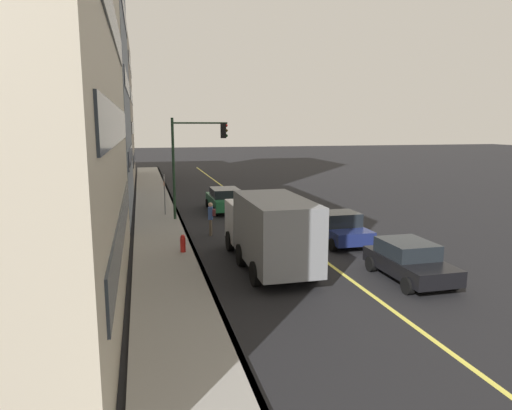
{
  "coord_description": "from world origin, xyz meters",
  "views": [
    {
      "loc": [
        -23.74,
        7.44,
        5.69
      ],
      "look_at": [
        -1.81,
        1.97,
        1.8
      ],
      "focal_mm": 32.38,
      "sensor_mm": 36.0,
      "label": 1
    }
  ],
  "objects_px": {
    "truck_gray": "(269,229)",
    "fire_hydrant": "(183,245)",
    "pedestrian_with_backpack": "(211,216)",
    "traffic_light_mast": "(193,152)",
    "car_navy": "(340,228)",
    "car_green": "(225,199)",
    "street_sign_post": "(164,192)",
    "car_black": "(409,260)"
  },
  "relations": [
    {
      "from": "car_navy",
      "to": "street_sign_post",
      "type": "relative_size",
      "value": 1.42
    },
    {
      "from": "car_navy",
      "to": "fire_hydrant",
      "type": "height_order",
      "value": "car_navy"
    },
    {
      "from": "car_black",
      "to": "traffic_light_mast",
      "type": "relative_size",
      "value": 0.64
    },
    {
      "from": "car_black",
      "to": "fire_hydrant",
      "type": "xyz_separation_m",
      "value": [
        5.35,
        7.9,
        -0.28
      ]
    },
    {
      "from": "pedestrian_with_backpack",
      "to": "fire_hydrant",
      "type": "bearing_deg",
      "value": 152.78
    },
    {
      "from": "traffic_light_mast",
      "to": "street_sign_post",
      "type": "bearing_deg",
      "value": 48.02
    },
    {
      "from": "car_green",
      "to": "truck_gray",
      "type": "height_order",
      "value": "truck_gray"
    },
    {
      "from": "traffic_light_mast",
      "to": "fire_hydrant",
      "type": "height_order",
      "value": "traffic_light_mast"
    },
    {
      "from": "truck_gray",
      "to": "pedestrian_with_backpack",
      "type": "distance_m",
      "value": 6.21
    },
    {
      "from": "car_green",
      "to": "truck_gray",
      "type": "xyz_separation_m",
      "value": [
        -12.78,
        0.46,
        0.78
      ]
    },
    {
      "from": "truck_gray",
      "to": "fire_hydrant",
      "type": "bearing_deg",
      "value": 52.1
    },
    {
      "from": "fire_hydrant",
      "to": "car_black",
      "type": "bearing_deg",
      "value": -124.1
    },
    {
      "from": "pedestrian_with_backpack",
      "to": "street_sign_post",
      "type": "xyz_separation_m",
      "value": [
        5.64,
        2.08,
        0.56
      ]
    },
    {
      "from": "car_black",
      "to": "truck_gray",
      "type": "height_order",
      "value": "truck_gray"
    },
    {
      "from": "fire_hydrant",
      "to": "street_sign_post",
      "type": "bearing_deg",
      "value": 1.92
    },
    {
      "from": "car_navy",
      "to": "fire_hydrant",
      "type": "relative_size",
      "value": 4.04
    },
    {
      "from": "car_navy",
      "to": "traffic_light_mast",
      "type": "distance_m",
      "value": 10.19
    },
    {
      "from": "street_sign_post",
      "to": "truck_gray",
      "type": "bearing_deg",
      "value": -162.92
    },
    {
      "from": "traffic_light_mast",
      "to": "fire_hydrant",
      "type": "distance_m",
      "value": 8.54
    },
    {
      "from": "car_navy",
      "to": "traffic_light_mast",
      "type": "relative_size",
      "value": 0.62
    },
    {
      "from": "car_green",
      "to": "pedestrian_with_backpack",
      "type": "xyz_separation_m",
      "value": [
        -6.78,
        1.95,
        0.22
      ]
    },
    {
      "from": "car_navy",
      "to": "fire_hydrant",
      "type": "bearing_deg",
      "value": 92.06
    },
    {
      "from": "car_navy",
      "to": "traffic_light_mast",
      "type": "bearing_deg",
      "value": 40.58
    },
    {
      "from": "street_sign_post",
      "to": "car_black",
      "type": "bearing_deg",
      "value": -150.41
    },
    {
      "from": "street_sign_post",
      "to": "fire_hydrant",
      "type": "bearing_deg",
      "value": -178.08
    },
    {
      "from": "traffic_light_mast",
      "to": "car_green",
      "type": "bearing_deg",
      "value": -41.23
    },
    {
      "from": "truck_gray",
      "to": "street_sign_post",
      "type": "xyz_separation_m",
      "value": [
        11.64,
        3.58,
        0.0
      ]
    },
    {
      "from": "street_sign_post",
      "to": "fire_hydrant",
      "type": "distance_m",
      "value": 9.17
    },
    {
      "from": "car_black",
      "to": "pedestrian_with_backpack",
      "type": "relative_size",
      "value": 2.26
    },
    {
      "from": "pedestrian_with_backpack",
      "to": "street_sign_post",
      "type": "distance_m",
      "value": 6.03
    },
    {
      "from": "car_black",
      "to": "traffic_light_mast",
      "type": "distance_m",
      "value": 14.86
    },
    {
      "from": "street_sign_post",
      "to": "pedestrian_with_backpack",
      "type": "bearing_deg",
      "value": -159.71
    },
    {
      "from": "pedestrian_with_backpack",
      "to": "fire_hydrant",
      "type": "xyz_separation_m",
      "value": [
        -3.46,
        1.78,
        -0.56
      ]
    },
    {
      "from": "car_green",
      "to": "pedestrian_with_backpack",
      "type": "distance_m",
      "value": 7.06
    },
    {
      "from": "pedestrian_with_backpack",
      "to": "traffic_light_mast",
      "type": "bearing_deg",
      "value": 5.4
    },
    {
      "from": "car_black",
      "to": "truck_gray",
      "type": "bearing_deg",
      "value": 58.81
    },
    {
      "from": "traffic_light_mast",
      "to": "pedestrian_with_backpack",
      "type": "bearing_deg",
      "value": -174.6
    },
    {
      "from": "truck_gray",
      "to": "pedestrian_with_backpack",
      "type": "xyz_separation_m",
      "value": [
        6.0,
        1.49,
        -0.56
      ]
    },
    {
      "from": "fire_hydrant",
      "to": "car_green",
      "type": "bearing_deg",
      "value": -20.01
    },
    {
      "from": "car_green",
      "to": "truck_gray",
      "type": "relative_size",
      "value": 0.66
    },
    {
      "from": "truck_gray",
      "to": "traffic_light_mast",
      "type": "height_order",
      "value": "traffic_light_mast"
    },
    {
      "from": "car_navy",
      "to": "pedestrian_with_backpack",
      "type": "bearing_deg",
      "value": 61.48
    }
  ]
}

